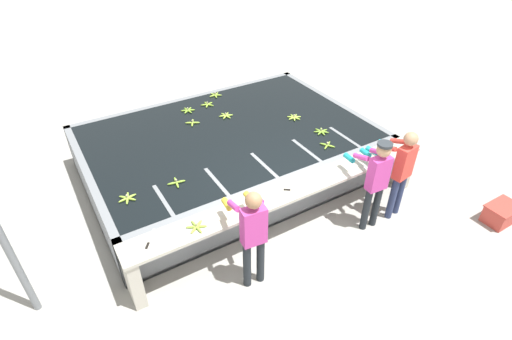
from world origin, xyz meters
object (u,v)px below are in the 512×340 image
at_px(banana_bunch_floating_2, 215,95).
at_px(banana_bunch_floating_4, 321,131).
at_px(worker_0, 252,231).
at_px(knife_1, 149,241).
at_px(worker_1, 376,178).
at_px(banana_bunch_floating_9, 294,117).
at_px(banana_bunch_floating_7, 327,145).
at_px(banana_bunch_floating_6, 127,198).
at_px(banana_bunch_ledge_0, 196,227).
at_px(banana_bunch_floating_8, 176,182).
at_px(banana_bunch_floating_5, 208,104).
at_px(knife_0, 292,190).
at_px(banana_bunch_floating_3, 188,110).
at_px(crate, 501,213).
at_px(banana_bunch_floating_0, 226,116).
at_px(worker_2, 401,167).
at_px(banana_bunch_floating_1, 192,123).

relative_size(banana_bunch_floating_2, banana_bunch_floating_4, 0.99).
relative_size(worker_0, knife_1, 5.28).
distance_m(worker_1, knife_1, 3.39).
distance_m(banana_bunch_floating_2, banana_bunch_floating_9, 1.90).
relative_size(banana_bunch_floating_2, knife_1, 0.92).
relative_size(worker_1, banana_bunch_floating_7, 6.14).
bearing_deg(worker_0, banana_bunch_floating_6, 126.43).
bearing_deg(banana_bunch_floating_9, banana_bunch_ledge_0, -147.75).
xyz_separation_m(banana_bunch_floating_8, banana_bunch_ledge_0, (-0.14, -1.04, 0.00)).
bearing_deg(banana_bunch_floating_7, worker_1, -92.82).
height_order(banana_bunch_floating_5, knife_0, banana_bunch_floating_5).
height_order(banana_bunch_floating_3, banana_bunch_ledge_0, banana_bunch_ledge_0).
bearing_deg(banana_bunch_floating_8, crate, -30.14).
bearing_deg(banana_bunch_ledge_0, knife_0, -0.23).
xyz_separation_m(banana_bunch_floating_9, knife_0, (-1.34, -1.82, -0.01)).
distance_m(worker_1, banana_bunch_floating_0, 3.21).
relative_size(banana_bunch_floating_7, banana_bunch_floating_8, 0.91).
xyz_separation_m(banana_bunch_floating_2, banana_bunch_floating_9, (0.86, -1.69, -0.00)).
height_order(banana_bunch_floating_3, banana_bunch_floating_4, same).
xyz_separation_m(worker_2, banana_bunch_floating_8, (-3.12, 1.55, -0.07)).
bearing_deg(banana_bunch_floating_8, knife_0, -36.89).
height_order(worker_1, banana_bunch_floating_7, worker_1).
xyz_separation_m(banana_bunch_floating_0, banana_bunch_floating_8, (-1.64, -1.52, 0.00)).
distance_m(banana_bunch_floating_9, knife_0, 2.26).
xyz_separation_m(banana_bunch_floating_8, banana_bunch_floating_9, (2.74, 0.77, -0.00)).
height_order(banana_bunch_floating_2, crate, banana_bunch_floating_2).
bearing_deg(worker_2, knife_1, 171.48).
height_order(worker_1, banana_bunch_floating_8, worker_1).
relative_size(worker_0, banana_bunch_floating_3, 5.62).
height_order(worker_0, banana_bunch_floating_8, worker_0).
height_order(banana_bunch_ledge_0, knife_0, banana_bunch_ledge_0).
bearing_deg(banana_bunch_floating_1, banana_bunch_floating_0, -6.26).
height_order(banana_bunch_floating_0, banana_bunch_floating_3, same).
distance_m(banana_bunch_floating_0, banana_bunch_ledge_0, 3.12).
height_order(worker_2, banana_bunch_floating_1, worker_2).
relative_size(banana_bunch_floating_2, banana_bunch_ledge_0, 0.98).
distance_m(banana_bunch_floating_7, banana_bunch_floating_9, 1.13).
height_order(worker_2, banana_bunch_floating_8, worker_2).
xyz_separation_m(worker_0, banana_bunch_floating_3, (0.68, 3.67, -0.07)).
xyz_separation_m(banana_bunch_floating_7, knife_0, (-1.24, -0.69, -0.01)).
relative_size(banana_bunch_floating_2, banana_bunch_floating_6, 0.98).
bearing_deg(crate, banana_bunch_floating_3, 125.85).
bearing_deg(banana_bunch_floating_2, banana_bunch_floating_3, -155.70).
distance_m(worker_0, banana_bunch_floating_6, 1.96).
relative_size(banana_bunch_floating_0, banana_bunch_floating_5, 1.01).
xyz_separation_m(banana_bunch_floating_4, banana_bunch_floating_5, (-1.31, 2.07, 0.00)).
height_order(banana_bunch_floating_5, knife_1, banana_bunch_floating_5).
relative_size(banana_bunch_floating_1, banana_bunch_floating_9, 0.94).
xyz_separation_m(worker_1, banana_bunch_floating_6, (-3.32, 1.57, -0.08)).
bearing_deg(banana_bunch_floating_9, banana_bunch_floating_4, -81.12).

